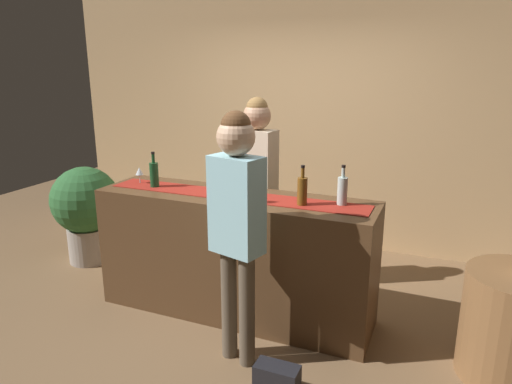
{
  "coord_description": "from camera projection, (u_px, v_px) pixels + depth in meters",
  "views": [
    {
      "loc": [
        1.54,
        -3.2,
        2.03
      ],
      "look_at": [
        0.19,
        0.0,
        1.07
      ],
      "focal_mm": 32.71,
      "sensor_mm": 36.0,
      "label": 1
    }
  ],
  "objects": [
    {
      "name": "wine_glass_mid_counter",
      "position": [
        258.0,
        190.0,
        3.46
      ],
      "size": [
        0.07,
        0.07,
        0.14
      ],
      "color": "silver",
      "rests_on": "bar_counter"
    },
    {
      "name": "potted_plant_tall",
      "position": [
        86.0,
        208.0,
        4.83
      ],
      "size": [
        0.69,
        0.69,
        1.01
      ],
      "color": "#9E9389",
      "rests_on": "ground"
    },
    {
      "name": "ground_plane",
      "position": [
        235.0,
        311.0,
        3.96
      ],
      "size": [
        10.0,
        10.0,
        0.0
      ],
      "primitive_type": "plane",
      "color": "brown"
    },
    {
      "name": "wine_bottle_amber",
      "position": [
        302.0,
        191.0,
        3.4
      ],
      "size": [
        0.07,
        0.07,
        0.3
      ],
      "color": "brown",
      "rests_on": "bar_counter"
    },
    {
      "name": "back_wall",
      "position": [
        306.0,
        117.0,
        5.26
      ],
      "size": [
        6.0,
        0.12,
        2.9
      ],
      "primitive_type": "cube",
      "color": "tan",
      "rests_on": "ground"
    },
    {
      "name": "bartender",
      "position": [
        257.0,
        171.0,
        4.2
      ],
      "size": [
        0.37,
        0.25,
        1.75
      ],
      "rotation": [
        0.0,
        0.0,
        2.99
      ],
      "color": "#26262B",
      "rests_on": "ground"
    },
    {
      "name": "wine_glass_near_customer",
      "position": [
        139.0,
        172.0,
        4.03
      ],
      "size": [
        0.07,
        0.07,
        0.14
      ],
      "color": "silver",
      "rests_on": "bar_counter"
    },
    {
      "name": "customer_sipping",
      "position": [
        237.0,
        213.0,
        3.03
      ],
      "size": [
        0.38,
        0.28,
        1.75
      ],
      "rotation": [
        0.0,
        0.0,
        -0.26
      ],
      "color": "brown",
      "rests_on": "ground"
    },
    {
      "name": "bar_counter",
      "position": [
        235.0,
        255.0,
        3.82
      ],
      "size": [
        2.27,
        0.6,
        1.02
      ],
      "primitive_type": "cube",
      "color": "#543821",
      "rests_on": "ground"
    },
    {
      "name": "handbag",
      "position": [
        277.0,
        381.0,
        2.92
      ],
      "size": [
        0.28,
        0.14,
        0.22
      ],
      "primitive_type": "cube",
      "color": "black",
      "rests_on": "ground"
    },
    {
      "name": "wine_bottle_green",
      "position": [
        154.0,
        174.0,
        3.91
      ],
      "size": [
        0.07,
        0.07,
        0.3
      ],
      "color": "#194723",
      "rests_on": "bar_counter"
    },
    {
      "name": "counter_runner_cloth",
      "position": [
        234.0,
        195.0,
        3.69
      ],
      "size": [
        2.15,
        0.28,
        0.01
      ],
      "primitive_type": "cube",
      "color": "maroon",
      "rests_on": "bar_counter"
    },
    {
      "name": "wine_bottle_clear",
      "position": [
        342.0,
        190.0,
        3.41
      ],
      "size": [
        0.07,
        0.07,
        0.3
      ],
      "color": "#B2C6C1",
      "rests_on": "bar_counter"
    }
  ]
}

